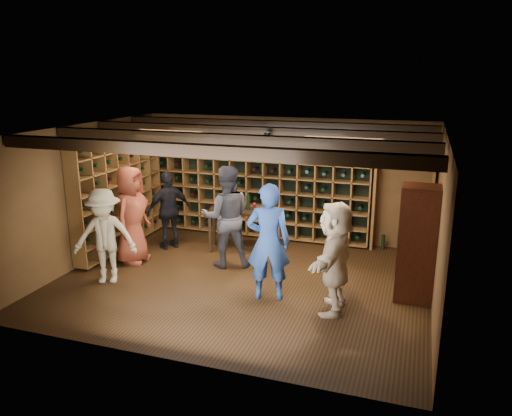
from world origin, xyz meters
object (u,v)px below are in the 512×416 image
(man_blue_shirt, at_px, (268,242))
(guest_red_floral, at_px, (132,215))
(guest_woman_black, at_px, (169,210))
(display_cabinet, at_px, (416,246))
(guest_khaki, at_px, (105,236))
(man_grey_suit, at_px, (226,217))
(tasting_table, at_px, (236,214))
(guest_beige, at_px, (335,257))

(man_blue_shirt, xyz_separation_m, guest_red_floral, (-2.79, 0.68, -0.02))
(guest_woman_black, bearing_deg, display_cabinet, 116.81)
(display_cabinet, distance_m, guest_khaki, 4.91)
(guest_woman_black, bearing_deg, man_grey_suit, 107.70)
(display_cabinet, relative_size, guest_woman_black, 1.14)
(display_cabinet, distance_m, guest_woman_black, 4.71)
(guest_red_floral, distance_m, guest_khaki, 0.94)
(display_cabinet, relative_size, man_grey_suit, 0.96)
(display_cabinet, bearing_deg, man_grey_suit, 173.25)
(guest_red_floral, height_order, tasting_table, guest_red_floral)
(guest_red_floral, bearing_deg, man_blue_shirt, -106.43)
(man_blue_shirt, height_order, guest_beige, man_blue_shirt)
(guest_red_floral, bearing_deg, guest_beige, -104.27)
(display_cabinet, height_order, guest_woman_black, display_cabinet)
(man_blue_shirt, relative_size, man_grey_suit, 1.00)
(guest_khaki, bearing_deg, guest_red_floral, 74.44)
(display_cabinet, bearing_deg, guest_woman_black, 169.04)
(man_blue_shirt, xyz_separation_m, guest_khaki, (-2.71, -0.25, -0.12))
(man_grey_suit, distance_m, guest_red_floral, 1.73)
(man_blue_shirt, height_order, guest_woman_black, man_blue_shirt)
(man_blue_shirt, xyz_separation_m, guest_beige, (1.02, -0.10, -0.08))
(guest_woman_black, height_order, guest_beige, guest_beige)
(display_cabinet, height_order, tasting_table, display_cabinet)
(display_cabinet, xyz_separation_m, man_blue_shirt, (-2.11, -0.67, 0.05))
(guest_beige, xyz_separation_m, tasting_table, (-2.25, 2.00, -0.11))
(display_cabinet, height_order, guest_beige, display_cabinet)
(guest_beige, bearing_deg, display_cabinet, 124.46)
(guest_red_floral, xyz_separation_m, guest_beige, (3.81, -0.78, -0.06))
(guest_woman_black, xyz_separation_m, tasting_table, (1.28, 0.33, -0.05))
(guest_khaki, xyz_separation_m, guest_beige, (3.73, 0.15, 0.03))
(man_blue_shirt, xyz_separation_m, man_grey_suit, (-1.10, 1.05, 0.00))
(man_grey_suit, bearing_deg, guest_beige, 128.60)
(display_cabinet, distance_m, guest_beige, 1.34)
(man_blue_shirt, distance_m, man_grey_suit, 1.52)
(man_blue_shirt, distance_m, guest_khaki, 2.73)
(man_blue_shirt, height_order, guest_khaki, man_blue_shirt)
(guest_red_floral, distance_m, guest_woman_black, 0.93)
(display_cabinet, relative_size, guest_red_floral, 0.99)
(man_grey_suit, distance_m, guest_woman_black, 1.51)
(guest_woman_black, relative_size, guest_khaki, 0.97)
(guest_khaki, relative_size, tasting_table, 1.36)
(man_blue_shirt, bearing_deg, guest_beige, 160.27)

